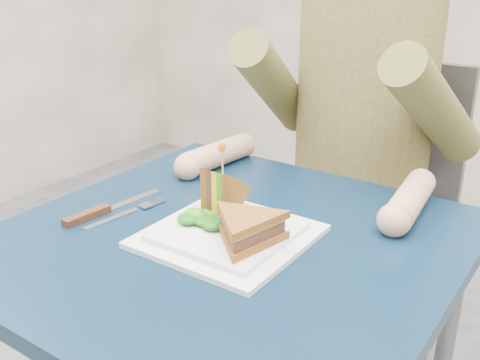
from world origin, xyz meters
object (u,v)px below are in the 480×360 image
Objects in this scene: table at (228,276)px; diner at (363,78)px; sandwich_upright at (223,196)px; plate at (228,234)px; knife at (96,212)px; sandwich_flat at (247,229)px; chair at (368,206)px; fork at (124,214)px.

table is 0.61m from diner.
diner is 5.68× the size of sandwich_upright.
plate reaches higher than knife.
table is 3.63× the size of sandwich_flat.
chair is 0.39m from diner.
fork is (-0.21, -0.04, 0.08)m from table.
fork is at bearing -170.75° from plate.
table is 0.14m from sandwich_flat.
sandwich_upright is at bearing -93.41° from chair.
diner reaches higher than table.
diner is 2.87× the size of plate.
sandwich_flat is 1.15× the size of fork.
plate is 1.26× the size of sandwich_flat.
fork is (-0.27, -0.01, -0.04)m from sandwich_flat.
plate is at bearing 155.56° from sandwich_flat.
knife is at bearing -144.97° from fork.
sandwich_flat is at bearing -24.44° from plate.
chair is 1.25× the size of diner.
diner is 0.69m from knife.
diner is at bearing 96.11° from sandwich_flat.
sandwich_upright is at bearing -94.16° from diner.
sandwich_upright is at bearing 25.09° from fork.
diner is at bearing 85.84° from sandwich_upright.
knife is at bearing -112.04° from diner.
chair is at bearing 90.00° from diner.
sandwich_upright is 0.25m from knife.
table is at bearing -44.79° from sandwich_upright.
sandwich_upright is (-0.04, -0.51, -0.13)m from diner.
sandwich_flat is 0.93× the size of knife.
plate is (0.01, -0.67, 0.20)m from chair.
sandwich_flat is 0.27m from fork.
table is 5.72× the size of sandwich_upright.
chair is 0.67m from sandwich_upright.
diner is at bearing 70.57° from fork.
plate is 0.27m from knife.
sandwich_upright is 0.20m from fork.
table is at bearing -90.00° from chair.
knife is at bearing -165.83° from plate.
chair reaches higher than sandwich_flat.
diner is at bearing 67.96° from knife.
plate is at bearing -49.24° from table.
sandwich_upright is at bearing 135.21° from table.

